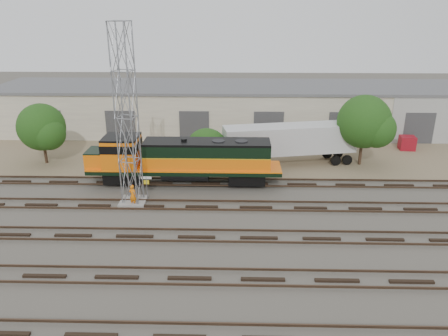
{
  "coord_description": "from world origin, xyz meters",
  "views": [
    {
      "loc": [
        -1.59,
        -27.59,
        14.06
      ],
      "look_at": [
        -2.42,
        4.0,
        2.2
      ],
      "focal_mm": 35.0,
      "sensor_mm": 36.0,
      "label": 1
    }
  ],
  "objects_px": {
    "locomotive": "(181,159)",
    "signal_tower": "(127,120)",
    "semi_trailer": "(293,140)",
    "worker": "(133,195)"
  },
  "relations": [
    {
      "from": "locomotive",
      "to": "worker",
      "type": "xyz_separation_m",
      "value": [
        -3.13,
        -4.27,
        -1.38
      ]
    },
    {
      "from": "locomotive",
      "to": "signal_tower",
      "type": "bearing_deg",
      "value": -131.07
    },
    {
      "from": "locomotive",
      "to": "semi_trailer",
      "type": "distance_m",
      "value": 10.96
    },
    {
      "from": "worker",
      "to": "semi_trailer",
      "type": "xyz_separation_m",
      "value": [
        12.85,
        9.34,
        1.53
      ]
    },
    {
      "from": "semi_trailer",
      "to": "signal_tower",
      "type": "bearing_deg",
      "value": -157.06
    },
    {
      "from": "semi_trailer",
      "to": "worker",
      "type": "bearing_deg",
      "value": -155.22
    },
    {
      "from": "locomotive",
      "to": "semi_trailer",
      "type": "height_order",
      "value": "locomotive"
    },
    {
      "from": "signal_tower",
      "to": "worker",
      "type": "height_order",
      "value": "signal_tower"
    },
    {
      "from": "locomotive",
      "to": "semi_trailer",
      "type": "relative_size",
      "value": 1.27
    },
    {
      "from": "signal_tower",
      "to": "semi_trailer",
      "type": "distance_m",
      "value": 16.19
    }
  ]
}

